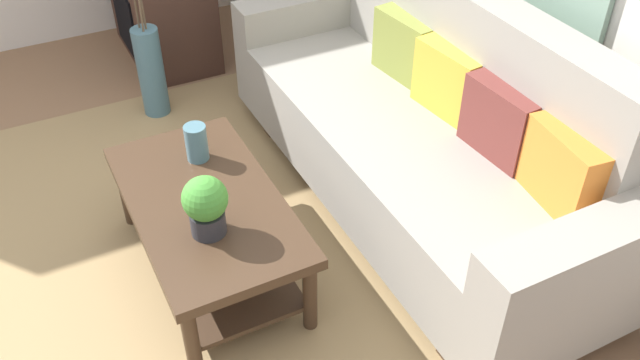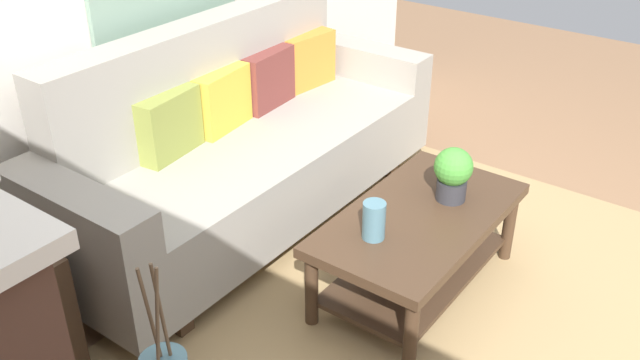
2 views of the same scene
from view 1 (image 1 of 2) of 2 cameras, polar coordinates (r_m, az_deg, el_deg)
ground_plane at (r=3.22m, az=-19.94°, el=-9.11°), size 9.06×9.06×0.00m
area_rug at (r=3.24m, az=-11.41°, el=-6.43°), size 2.97×2.05×0.01m
couch at (r=3.26m, az=8.44°, el=3.98°), size 2.36×0.84×1.08m
throw_pillow_olive at (r=3.45m, az=7.11°, el=11.08°), size 0.37×0.16×0.32m
throw_pillow_mustard at (r=3.19m, az=10.73°, el=8.20°), size 0.37×0.16×0.32m
throw_pillow_maroon at (r=2.95m, az=14.90°, el=4.80°), size 0.37×0.14×0.32m
throw_pillow_orange at (r=2.75m, az=19.69°, el=0.82°), size 0.37×0.16×0.32m
coffee_table at (r=2.95m, az=-9.48°, el=-3.29°), size 1.10×0.60×0.43m
tabletop_vase at (r=3.06m, az=-10.38°, el=3.11°), size 0.10×0.10×0.17m
potted_plant_tabletop at (r=2.63m, az=-9.61°, el=-2.06°), size 0.18×0.18×0.26m
side_table at (r=4.43m, az=-2.94°, el=12.06°), size 0.44×0.44×0.56m
floor_vase at (r=4.13m, az=-14.04°, el=8.76°), size 0.15×0.15×0.56m
floor_vase_branch_a at (r=3.91m, az=-15.01°, el=14.43°), size 0.03×0.03×0.36m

